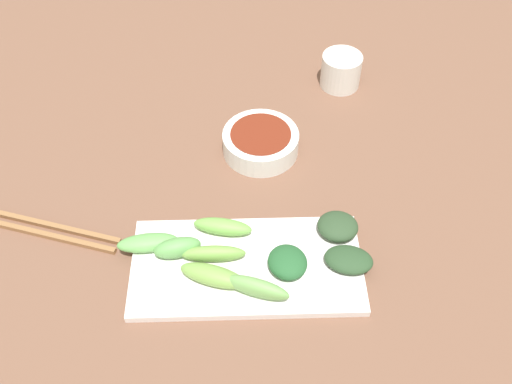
{
  "coord_description": "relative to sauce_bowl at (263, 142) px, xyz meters",
  "views": [
    {
      "loc": [
        0.56,
        -0.0,
        0.72
      ],
      "look_at": [
        -0.03,
        0.01,
        0.05
      ],
      "focal_mm": 41.02,
      "sensor_mm": 36.0,
      "label": 1
    }
  ],
  "objects": [
    {
      "name": "broccoli_stalk_1",
      "position": [
        0.21,
        -0.17,
        0.0
      ],
      "size": [
        0.04,
        0.09,
        0.02
      ],
      "primitive_type": "ellipsoid",
      "rotation": [
        0.0,
        0.0,
        0.1
      ],
      "color": "#65A855",
      "rests_on": "serving_plate"
    },
    {
      "name": "tabletop",
      "position": [
        0.15,
        -0.03,
        -0.03
      ],
      "size": [
        2.1,
        2.1,
        0.02
      ],
      "primitive_type": "cube",
      "color": "brown",
      "rests_on": "ground"
    },
    {
      "name": "broccoli_stalk_4",
      "position": [
        0.18,
        -0.06,
        0.0
      ],
      "size": [
        0.04,
        0.09,
        0.02
      ],
      "primitive_type": "ellipsoid",
      "rotation": [
        0.0,
        0.0,
        -0.19
      ],
      "color": "#72AE4B",
      "rests_on": "serving_plate"
    },
    {
      "name": "broccoli_leafy_0",
      "position": [
        0.24,
        0.12,
        0.0
      ],
      "size": [
        0.06,
        0.08,
        0.02
      ],
      "primitive_type": "ellipsoid",
      "rotation": [
        0.0,
        0.0,
        -0.23
      ],
      "color": "#2A4729",
      "rests_on": "serving_plate"
    },
    {
      "name": "broccoli_stalk_7",
      "position": [
        0.23,
        -0.07,
        0.0
      ],
      "size": [
        0.02,
        0.09,
        0.03
      ],
      "primitive_type": "ellipsoid",
      "rotation": [
        0.0,
        0.0,
        -0.01
      ],
      "color": "#75A649",
      "rests_on": "serving_plate"
    },
    {
      "name": "tea_cup",
      "position": [
        -0.17,
        0.16,
        0.01
      ],
      "size": [
        0.07,
        0.07,
        0.06
      ],
      "primitive_type": "cylinder",
      "color": "white",
      "rests_on": "tabletop"
    },
    {
      "name": "broccoli_leafy_8",
      "position": [
        0.18,
        0.11,
        0.0
      ],
      "size": [
        0.07,
        0.07,
        0.02
      ],
      "primitive_type": "ellipsoid",
      "rotation": [
        0.0,
        0.0,
        -0.21
      ],
      "color": "#2D452A",
      "rests_on": "serving_plate"
    },
    {
      "name": "broccoli_stalk_2",
      "position": [
        0.22,
        -0.13,
        0.01
      ],
      "size": [
        0.04,
        0.07,
        0.03
      ],
      "primitive_type": "ellipsoid",
      "rotation": [
        0.0,
        0.0,
        0.21
      ],
      "color": "#609F52",
      "rests_on": "serving_plate"
    },
    {
      "name": "serving_plate",
      "position": [
        0.24,
        -0.03,
        -0.02
      ],
      "size": [
        0.16,
        0.33,
        0.01
      ],
      "primitive_type": "cube",
      "color": "white",
      "rests_on": "tabletop"
    },
    {
      "name": "broccoli_stalk_5",
      "position": [
        0.29,
        -0.02,
        0.01
      ],
      "size": [
        0.05,
        0.09,
        0.03
      ],
      "primitive_type": "ellipsoid",
      "rotation": [
        0.0,
        0.0,
        -0.34
      ],
      "color": "#6FA556",
      "rests_on": "serving_plate"
    },
    {
      "name": "chopsticks",
      "position": [
        0.16,
        -0.33,
        -0.02
      ],
      "size": [
        0.09,
        0.23,
        0.01
      ],
      "rotation": [
        0.0,
        0.0,
        -0.3
      ],
      "color": "olive",
      "rests_on": "tabletop"
    },
    {
      "name": "broccoli_leafy_6",
      "position": [
        0.24,
        0.03,
        0.0
      ],
      "size": [
        0.07,
        0.07,
        0.02
      ],
      "primitive_type": "ellipsoid",
      "rotation": [
        0.0,
        0.0,
        0.29
      ],
      "color": "#25592E",
      "rests_on": "serving_plate"
    },
    {
      "name": "sauce_bowl",
      "position": [
        0.0,
        0.0,
        0.0
      ],
      "size": [
        0.13,
        0.13,
        0.04
      ],
      "color": "white",
      "rests_on": "tabletop"
    },
    {
      "name": "broccoli_stalk_3",
      "position": [
        0.26,
        -0.07,
        0.0
      ],
      "size": [
        0.06,
        0.1,
        0.03
      ],
      "primitive_type": "ellipsoid",
      "rotation": [
        0.0,
        0.0,
        -0.33
      ],
      "color": "#74A248",
      "rests_on": "serving_plate"
    }
  ]
}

